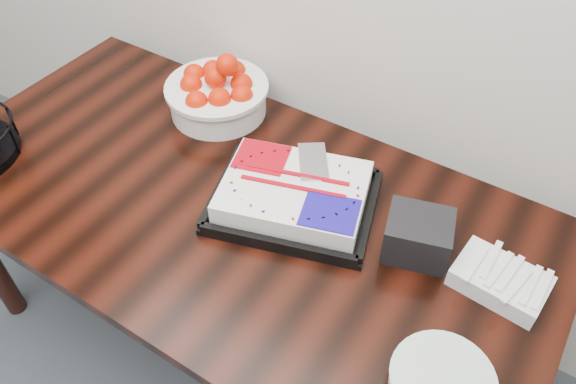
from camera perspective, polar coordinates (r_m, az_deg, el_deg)
The scene contains 6 objects.
table at distance 1.63m, azimuth -5.79°, elevation -2.83°, with size 1.80×0.90×0.75m.
cake_tray at distance 1.51m, azimuth 0.63°, elevation -0.33°, with size 0.52×0.45×0.09m.
tangerine_bowl at distance 1.81m, azimuth -7.25°, elevation 10.41°, with size 0.33×0.33×0.21m.
plate_stack at distance 1.26m, azimuth 15.28°, elevation -18.26°, with size 0.22×0.22×0.05m.
fork_bag at distance 1.44m, azimuth 20.74°, elevation -8.36°, with size 0.22×0.16×0.06m.
napkin_box at distance 1.43m, azimuth 13.04°, elevation -4.37°, with size 0.16×0.14×0.11m, color black.
Camera 1 is at (0.71, 1.19, 1.88)m, focal length 35.00 mm.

